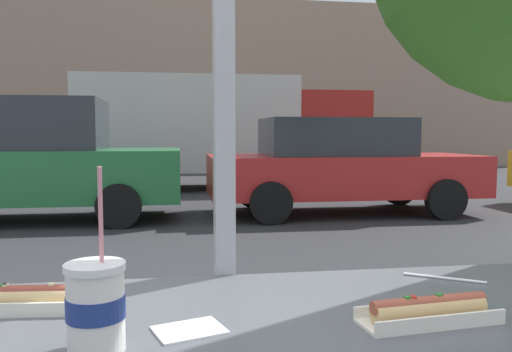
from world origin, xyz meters
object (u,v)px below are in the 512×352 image
at_px(hotdog_tray_far, 32,299).
at_px(parked_car_red, 340,165).
at_px(hotdog_tray_near, 429,311).
at_px(box_truck, 221,127).
at_px(soda_cup_left, 96,305).
at_px(parked_car_green, 27,161).

distance_m(hotdog_tray_far, parked_car_red, 7.89).
bearing_deg(hotdog_tray_far, parked_car_red, 67.65).
bearing_deg(hotdog_tray_near, box_truck, 87.08).
bearing_deg(soda_cup_left, hotdog_tray_near, 3.45).
relative_size(hotdog_tray_near, hotdog_tray_far, 1.00).
bearing_deg(hotdog_tray_far, parked_car_green, 105.11).
distance_m(hotdog_tray_near, hotdog_tray_far, 0.77).
bearing_deg(parked_car_red, soda_cup_left, -110.71).
bearing_deg(hotdog_tray_far, hotdog_tray_near, -13.95).
height_order(hotdog_tray_far, parked_car_green, parked_car_green).
height_order(hotdog_tray_near, box_truck, box_truck).
height_order(parked_car_red, box_truck, box_truck).
bearing_deg(soda_cup_left, hotdog_tray_far, 125.30).
distance_m(parked_car_green, parked_car_red, 4.97).
relative_size(hotdog_tray_near, box_truck, 0.04).
bearing_deg(parked_car_green, parked_car_red, -0.00).
bearing_deg(parked_car_red, hotdog_tray_near, -106.72).
bearing_deg(parked_car_green, hotdog_tray_near, -70.01).
distance_m(hotdog_tray_far, box_truck, 11.76).
relative_size(parked_car_green, box_truck, 0.67).
distance_m(soda_cup_left, box_truck, 11.96).
bearing_deg(soda_cup_left, parked_car_red, 69.29).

